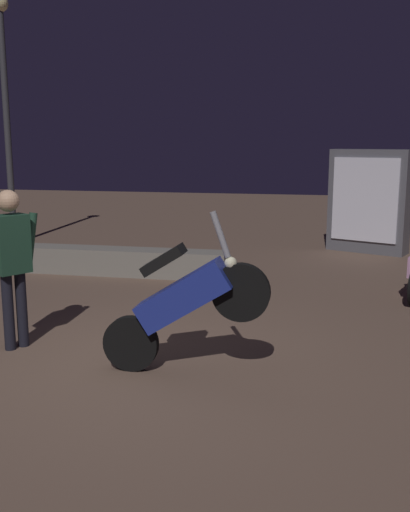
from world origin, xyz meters
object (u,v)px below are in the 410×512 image
(person_rider_beside, at_px, (11,255))
(streetlamp_near, at_px, (5,91))
(motorcycle_blue_foreground, at_px, (184,301))
(kiosk_billboard, at_px, (369,201))

(person_rider_beside, distance_m, streetlamp_near, 7.46)
(person_rider_beside, xyz_separation_m, streetlamp_near, (-3.50, 6.19, 2.26))
(motorcycle_blue_foreground, height_order, kiosk_billboard, kiosk_billboard)
(motorcycle_blue_foreground, height_order, streetlamp_near, streetlamp_near)
(streetlamp_near, xyz_separation_m, kiosk_billboard, (7.68, 0.59, -2.27))
(motorcycle_blue_foreground, xyz_separation_m, streetlamp_near, (-5.50, 6.56, 2.57))
(kiosk_billboard, bearing_deg, motorcycle_blue_foreground, 95.70)
(person_rider_beside, bearing_deg, streetlamp_near, -27.74)
(streetlamp_near, relative_size, kiosk_billboard, 2.50)
(motorcycle_blue_foreground, bearing_deg, streetlamp_near, 129.52)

